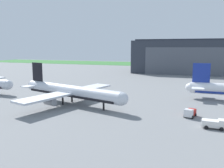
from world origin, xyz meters
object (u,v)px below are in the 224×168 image
stair_truck (215,123)px  pushback_tractor (190,113)px  maintenance_hangar (196,57)px  airliner_near_right (71,92)px

stair_truck → pushback_tractor: size_ratio=1.12×
maintenance_hangar → stair_truck: 114.95m
maintenance_hangar → airliner_near_right: 111.17m
maintenance_hangar → stair_truck: bearing=-88.1°
maintenance_hangar → pushback_tractor: maintenance_hangar is taller
airliner_near_right → pushback_tractor: size_ratio=8.80×
stair_truck → pushback_tractor: 9.01m
pushback_tractor → maintenance_hangar: bearing=89.3°
airliner_near_right → stair_truck: bearing=-13.5°
maintenance_hangar → airliner_near_right: (-36.71, -104.69, -7.12)m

